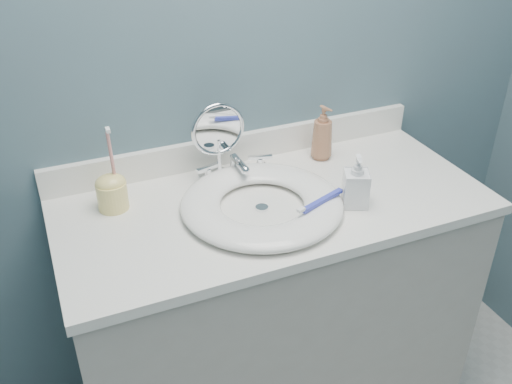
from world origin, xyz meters
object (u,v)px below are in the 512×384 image
makeup_mirror (218,138)px  toothbrush_holder (112,191)px  soap_bottle_amber (322,133)px  soap_bottle_clear (357,181)px

makeup_mirror → toothbrush_holder: same height
soap_bottle_amber → soap_bottle_clear: 0.29m
soap_bottle_clear → toothbrush_holder: (-0.62, 0.24, -0.02)m
makeup_mirror → toothbrush_holder: 0.34m
makeup_mirror → soap_bottle_clear: 0.42m
makeup_mirror → soap_bottle_amber: 0.35m
soap_bottle_amber → soap_bottle_clear: (-0.05, -0.28, -0.01)m
makeup_mirror → toothbrush_holder: (-0.33, -0.04, -0.08)m
soap_bottle_amber → toothbrush_holder: toothbrush_holder is taller
makeup_mirror → soap_bottle_clear: makeup_mirror is taller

